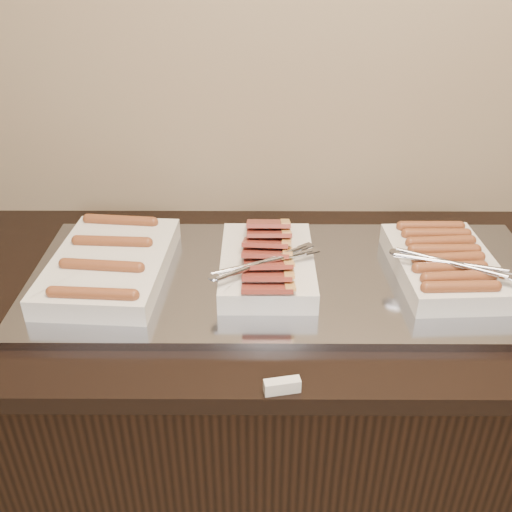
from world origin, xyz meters
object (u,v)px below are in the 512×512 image
(counter, at_px, (276,416))
(warming_tray, at_px, (288,278))
(dish_center, at_px, (267,263))
(dish_left, at_px, (110,264))
(dish_right, at_px, (444,263))

(counter, height_order, warming_tray, warming_tray)
(counter, bearing_deg, dish_center, -170.45)
(dish_left, xyz_separation_m, dish_center, (0.36, -0.00, 0.01))
(counter, height_order, dish_right, dish_right)
(dish_left, bearing_deg, counter, 3.57)
(dish_right, bearing_deg, warming_tray, 176.30)
(counter, xyz_separation_m, dish_left, (-0.39, 0.00, 0.50))
(dish_right, bearing_deg, dish_center, 177.09)
(dish_center, bearing_deg, counter, 9.59)
(counter, relative_size, dish_right, 6.08)
(dish_right, bearing_deg, dish_left, 176.70)
(warming_tray, relative_size, dish_right, 3.54)
(counter, xyz_separation_m, warming_tray, (0.02, 0.00, 0.46))
(counter, xyz_separation_m, dish_right, (0.38, -0.00, 0.50))
(counter, distance_m, dish_center, 0.50)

